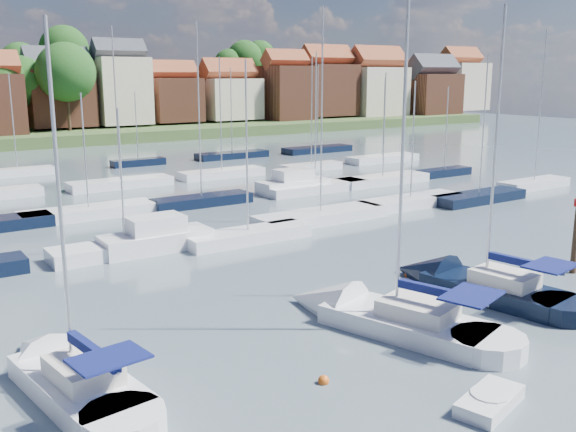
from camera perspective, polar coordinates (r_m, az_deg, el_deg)
ground at (r=61.88m, az=-14.16°, el=1.90°), size 260.00×260.00×0.00m
sailboat_left at (r=25.03m, az=-19.08°, el=-13.40°), size 4.02×10.44×13.89m
sailboat_centre at (r=29.31m, az=8.05°, el=-8.93°), size 6.34×11.93×15.69m
sailboat_navy at (r=34.45m, az=16.02°, el=-5.99°), size 4.57×11.39×15.36m
tender at (r=23.46m, az=17.49°, el=-15.43°), size 3.14×2.08×0.62m
timber_piling at (r=39.51m, az=24.11°, el=-2.97°), size 0.40×0.40×6.52m
buoy_c at (r=24.15m, az=3.18°, el=-14.62°), size 0.42×0.42×0.42m
buoy_d at (r=26.38m, az=16.53°, el=-12.70°), size 0.47×0.47×0.47m
buoy_e at (r=36.49m, az=10.69°, el=-5.26°), size 0.51×0.51×0.51m
marina_field at (r=58.03m, az=-10.78°, el=1.80°), size 79.62×41.41×15.93m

